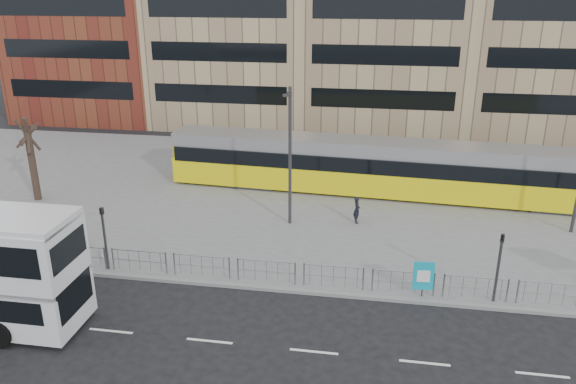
% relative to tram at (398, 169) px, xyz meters
% --- Properties ---
extents(ground, '(120.00, 120.00, 0.00)m').
position_rel_tram_xyz_m(ground, '(-5.23, -12.71, -1.87)').
color(ground, black).
rests_on(ground, ground).
extents(plaza, '(64.00, 24.00, 0.15)m').
position_rel_tram_xyz_m(plaza, '(-5.23, -0.71, -1.80)').
color(plaza, slate).
rests_on(plaza, ground).
extents(kerb, '(64.00, 0.25, 0.17)m').
position_rel_tram_xyz_m(kerb, '(-5.23, -12.66, -1.80)').
color(kerb, gray).
rests_on(kerb, ground).
extents(pedestrian_barrier, '(32.07, 0.07, 1.10)m').
position_rel_tram_xyz_m(pedestrian_barrier, '(-3.23, -12.21, -0.89)').
color(pedestrian_barrier, gray).
rests_on(pedestrian_barrier, plaza).
extents(road_markings, '(62.00, 0.12, 0.01)m').
position_rel_tram_xyz_m(road_markings, '(-4.23, -16.71, -1.87)').
color(road_markings, white).
rests_on(road_markings, ground).
extents(tram, '(29.28, 4.64, 3.44)m').
position_rel_tram_xyz_m(tram, '(0.00, 0.00, 0.00)').
color(tram, yellow).
rests_on(tram, plaza).
extents(ad_panel, '(0.88, 0.13, 1.64)m').
position_rel_tram_xyz_m(ad_panel, '(0.89, -12.31, -0.76)').
color(ad_panel, '#2D2D30').
rests_on(ad_panel, plaza).
extents(pedestrian, '(0.48, 0.63, 1.55)m').
position_rel_tram_xyz_m(pedestrian, '(-2.29, -4.85, -0.95)').
color(pedestrian, black).
rests_on(pedestrian, plaza).
extents(traffic_light_west, '(0.21, 0.23, 3.10)m').
position_rel_tram_xyz_m(traffic_light_west, '(-13.52, -12.21, 0.25)').
color(traffic_light_west, '#2D2D30').
rests_on(traffic_light_west, plaza).
extents(traffic_light_east, '(0.21, 0.23, 3.10)m').
position_rel_tram_xyz_m(traffic_light_east, '(3.86, -12.21, 0.25)').
color(traffic_light_east, '#2D2D30').
rests_on(traffic_light_east, plaza).
extents(lamp_post_west, '(0.45, 1.04, 7.63)m').
position_rel_tram_xyz_m(lamp_post_west, '(-5.95, -5.59, 2.46)').
color(lamp_post_west, '#2D2D30').
rests_on(lamp_post_west, plaza).
extents(bare_tree, '(3.78, 3.78, 7.13)m').
position_rel_tram_xyz_m(bare_tree, '(-21.97, -4.48, 3.65)').
color(bare_tree, black).
rests_on(bare_tree, plaza).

